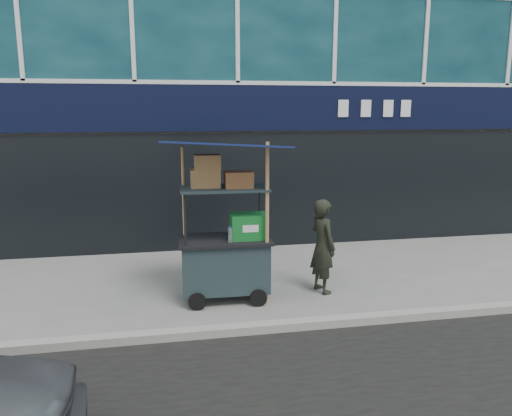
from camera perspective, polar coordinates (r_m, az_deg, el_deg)
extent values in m
plane|color=slate|center=(7.03, 2.99, -13.07)|extent=(80.00, 80.00, 0.00)
cube|color=#97978F|center=(6.83, 3.40, -13.29)|extent=(80.00, 0.18, 0.12)
cube|color=black|center=(10.19, -2.06, 11.31)|extent=(15.68, 0.06, 0.90)
cube|color=black|center=(10.38, -2.02, 1.88)|extent=(15.68, 0.04, 2.40)
cube|color=black|center=(7.72, -3.57, -6.51)|extent=(1.32, 0.79, 0.76)
cylinder|color=black|center=(7.46, -6.75, -10.59)|extent=(0.26, 0.06, 0.26)
cylinder|color=black|center=(7.54, 0.28, -10.24)|extent=(0.26, 0.06, 0.26)
cube|color=black|center=(7.61, -3.61, -3.63)|extent=(1.41, 0.88, 0.04)
cylinder|color=black|center=(7.17, -8.12, -1.50)|extent=(0.03, 0.03, 0.81)
cylinder|color=black|center=(7.29, 1.28, -1.18)|extent=(0.03, 0.03, 0.81)
cylinder|color=black|center=(7.80, -8.24, -0.45)|extent=(0.03, 0.03, 0.81)
cylinder|color=black|center=(7.91, 0.41, -0.17)|extent=(0.03, 0.03, 0.81)
cube|color=black|center=(7.44, -3.68, 2.25)|extent=(1.32, 0.79, 0.03)
cylinder|color=#9C7646|center=(7.31, 1.28, -2.00)|extent=(0.06, 0.06, 2.44)
cylinder|color=#9C7646|center=(7.84, -8.20, -1.61)|extent=(0.04, 0.04, 2.33)
cube|color=#0C1B45|center=(7.37, -3.75, 7.24)|extent=(1.86, 1.34, 0.21)
cube|color=#0D5716|center=(7.55, -0.83, -2.08)|extent=(0.55, 0.39, 0.38)
cylinder|color=silver|center=(7.37, -2.94, -3.07)|extent=(0.07, 0.07, 0.22)
cylinder|color=blue|center=(7.35, -2.95, -2.17)|extent=(0.04, 0.04, 0.02)
cube|color=#8F623C|center=(7.45, -5.81, 3.41)|extent=(0.44, 0.33, 0.27)
cube|color=olive|center=(7.40, -1.98, 3.27)|extent=(0.42, 0.31, 0.24)
cube|color=#8F623C|center=(7.41, -5.59, 5.26)|extent=(0.39, 0.29, 0.22)
imported|color=black|center=(8.01, 7.63, -4.31)|extent=(0.50, 0.63, 1.51)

